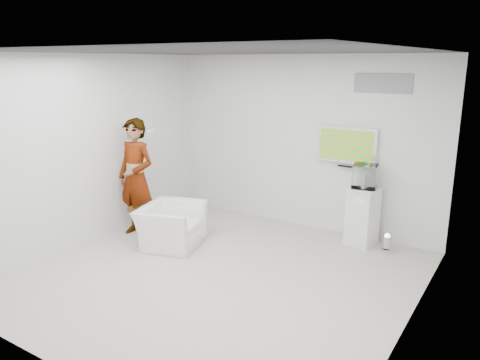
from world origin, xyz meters
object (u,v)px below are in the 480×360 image
at_px(armchair, 171,225).
at_px(tv, 347,145).
at_px(person, 136,178).
at_px(floor_uplight, 387,243).
at_px(pedestal, 363,216).

bearing_deg(armchair, tv, -63.34).
height_order(tv, person, person).
bearing_deg(floor_uplight, tv, 155.78).
height_order(armchair, floor_uplight, armchair).
relative_size(person, armchair, 1.96).
distance_m(armchair, pedestal, 3.08).
distance_m(tv, pedestal, 1.19).
xyz_separation_m(armchair, floor_uplight, (3.02, 1.56, -0.18)).
distance_m(tv, person, 3.54).
distance_m(tv, armchair, 3.15).
bearing_deg(person, tv, 33.35).
distance_m(pedestal, floor_uplight, 0.57).
height_order(person, pedestal, person).
height_order(armchair, pedestal, pedestal).
relative_size(tv, person, 0.50).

